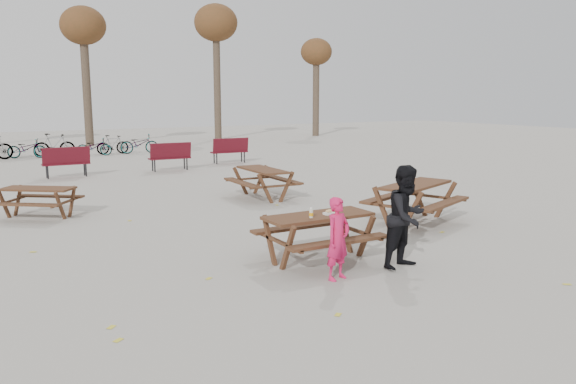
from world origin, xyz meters
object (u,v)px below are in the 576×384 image
soda_bottle (311,213)px  adult (407,217)px  main_picnic_table (318,226)px  picnic_table_east (415,203)px  picnic_table_far (263,183)px  child (338,239)px  food_tray (329,213)px  picnic_table_north (39,203)px

soda_bottle → adult: adult is taller
main_picnic_table → picnic_table_east: bearing=21.8°
adult → picnic_table_far: bearing=70.3°
main_picnic_table → picnic_table_far: (1.86, 5.59, -0.19)m
child → soda_bottle: bearing=71.2°
main_picnic_table → food_tray: size_ratio=10.00×
soda_bottle → child: (-0.04, -0.80, -0.23)m
food_tray → soda_bottle: (-0.39, -0.07, 0.05)m
child → food_tray: bearing=47.6°
food_tray → picnic_table_far: bearing=73.2°
food_tray → child: (-0.43, -0.86, -0.18)m
food_tray → picnic_table_east: 3.50m
main_picnic_table → adult: size_ratio=1.10×
soda_bottle → picnic_table_north: soda_bottle is taller
picnic_table_north → picnic_table_far: bearing=33.0°
picnic_table_far → main_picnic_table: bearing=162.6°
main_picnic_table → food_tray: bearing=-29.7°
picnic_table_east → picnic_table_north: picnic_table_east is taller
adult → picnic_table_north: bearing=111.3°
food_tray → soda_bottle: soda_bottle is taller
main_picnic_table → food_tray: (0.15, -0.09, 0.21)m
soda_bottle → picnic_table_far: bearing=69.9°
child → picnic_table_north: 7.65m
food_tray → picnic_table_north: food_tray is taller
adult → child: bearing=165.6°
food_tray → adult: 1.25m
picnic_table_east → picnic_table_far: size_ratio=1.08×
food_tray → picnic_table_far: size_ratio=0.10×
adult → picnic_table_east: (2.33, 2.33, -0.39)m
adult → picnic_table_east: bearing=32.7°
picnic_table_east → adult: bearing=-156.4°
soda_bottle → picnic_table_far: (2.10, 5.74, -0.45)m
soda_bottle → picnic_table_east: 3.88m
main_picnic_table → picnic_table_north: size_ratio=1.15×
main_picnic_table → food_tray: 0.27m
adult → picnic_table_north: size_ratio=1.04×
picnic_table_far → soda_bottle: bearing=160.9°
soda_bottle → food_tray: bearing=9.7°
food_tray → picnic_table_east: (3.18, 1.42, -0.37)m
soda_bottle → picnic_table_far: soda_bottle is taller
main_picnic_table → adult: (1.00, -1.00, 0.23)m
adult → picnic_table_east: 3.32m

